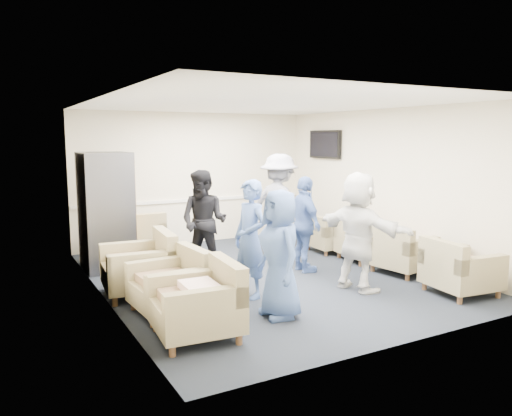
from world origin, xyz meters
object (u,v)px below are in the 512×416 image
armchair_left_near (201,306)px  person_back_right (279,206)px  armchair_right_midfar (363,242)px  person_mid_left (250,239)px  armchair_right_midnear (401,253)px  armchair_corner (137,238)px  person_front_right (358,231)px  armchair_right_far (328,236)px  person_mid_right (305,224)px  person_back_left (204,222)px  armchair_left_far (143,268)px  person_front_left (280,254)px  armchair_left_mid (173,286)px  vending_machine (106,211)px  armchair_right_near (458,271)px

armchair_left_near → person_back_right: person_back_right is taller
armchair_right_midfar → person_mid_left: 2.91m
armchair_right_midnear → person_back_right: person_back_right is taller
armchair_corner → person_front_right: 4.16m
armchair_left_near → armchair_right_far: size_ratio=1.20×
armchair_right_far → armchair_corner: bearing=73.0°
armchair_left_near → armchair_right_midfar: 4.29m
armchair_right_far → person_mid_right: bearing=132.0°
armchair_right_midfar → person_back_right: size_ratio=0.48×
person_mid_left → person_back_left: person_back_left is taller
armchair_left_far → armchair_right_midnear: armchair_left_far is taller
person_front_left → person_back_right: size_ratio=0.83×
armchair_left_near → armchair_left_far: 1.83m
armchair_right_far → person_front_left: bearing=137.4°
person_mid_left → person_back_right: size_ratio=0.86×
armchair_left_far → armchair_right_midnear: (3.99, -0.94, -0.04)m
person_mid_left → armchair_left_far: bearing=-131.8°
person_mid_left → person_mid_right: size_ratio=1.04×
armchair_left_mid → armchair_right_midnear: armchair_left_mid is taller
person_mid_right → person_front_right: person_front_right is taller
armchair_right_midnear → person_mid_right: (-1.32, 0.84, 0.45)m
armchair_corner → person_front_left: 3.93m
armchair_left_near → armchair_right_midfar: bearing=120.1°
armchair_right_far → person_mid_right: 1.65m
person_back_left → person_back_right: 1.70m
armchair_right_midnear → armchair_corner: 4.66m
vending_machine → person_mid_right: size_ratio=1.24×
person_back_left → armchair_right_near: bearing=1.0°
armchair_right_midfar → person_front_right: 1.88m
armchair_right_near → person_back_left: size_ratio=0.56×
vending_machine → person_back_left: vending_machine is taller
armchair_left_far → person_back_left: (1.21, 0.66, 0.46)m
armchair_right_midfar → armchair_corner: bearing=64.1°
armchair_left_mid → armchair_left_far: armchair_left_far is taller
person_front_right → armchair_left_far: bearing=53.9°
armchair_right_midnear → vending_machine: vending_machine is taller
armchair_left_mid → person_back_left: size_ratio=0.54×
person_mid_right → person_front_right: bearing=-169.4°
armchair_right_midnear → person_mid_left: 2.76m
armchair_left_near → armchair_right_near: 3.75m
armchair_left_near → armchair_right_midfar: (3.88, 1.84, -0.02)m
armchair_right_near → armchair_right_far: 3.03m
armchair_left_far → person_front_left: (1.22, -1.69, 0.41)m
vending_machine → armchair_right_near: bearing=-43.7°
armchair_right_midfar → armchair_corner: 4.11m
armchair_right_midnear → armchair_corner: (-3.48, 3.09, 0.03)m
armchair_right_midnear → person_front_right: size_ratio=0.55×
person_mid_right → armchair_right_midnear: bearing=-117.1°
armchair_left_far → armchair_corner: 2.21m
armchair_right_midfar → armchair_corner: (-3.51, 2.14, 0.03)m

